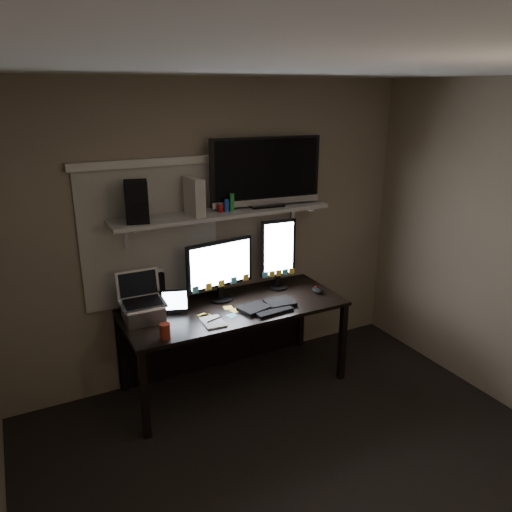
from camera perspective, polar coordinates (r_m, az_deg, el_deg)
floor at (r=3.46m, az=8.70°, el=-25.69°), size 3.60×3.60×0.00m
ceiling at (r=2.50m, az=11.64°, el=20.36°), size 3.60×3.60×0.00m
back_wall at (r=4.23m, az=-4.73°, el=2.60°), size 3.60×0.00×3.60m
window_blinds at (r=4.03m, az=-11.90°, el=2.21°), size 1.10×0.02×1.10m
desk at (r=4.26m, az=-3.17°, el=-7.29°), size 1.80×0.75×0.73m
wall_shelf at (r=4.02m, az=-3.85°, el=4.94°), size 1.80×0.35×0.03m
monitor_landscape at (r=4.10m, az=-4.14°, el=-1.63°), size 0.61×0.14×0.53m
monitor_portrait at (r=4.33m, az=2.53°, el=0.23°), size 0.32×0.09×0.63m
keyboard at (r=4.05m, az=1.30°, el=-5.69°), size 0.49×0.23×0.03m
mouse at (r=4.36m, az=7.04°, el=-3.92°), size 0.08×0.12×0.04m
notepad at (r=3.81m, az=-4.93°, el=-7.53°), size 0.16×0.22×0.01m
tablet at (r=3.97m, az=-9.35°, el=-5.15°), size 0.24×0.16×0.20m
file_sorter at (r=4.10m, az=-12.11°, el=-3.75°), size 0.25×0.16×0.30m
laptop at (r=3.85m, az=-12.86°, el=-4.78°), size 0.33×0.27×0.37m
cup at (r=3.61m, az=-10.35°, el=-8.44°), size 0.08×0.08×0.11m
sticky_notes at (r=3.95m, az=-4.18°, el=-6.56°), size 0.37×0.32×0.00m
tv at (r=4.12m, az=1.12°, el=9.55°), size 0.95×0.25×0.56m
game_console at (r=3.88m, az=-7.06°, el=6.76°), size 0.09×0.25×0.29m
speaker at (r=3.74m, az=-13.49°, el=6.06°), size 0.20×0.23×0.30m
bottles at (r=3.97m, az=-3.41°, el=6.06°), size 0.23×0.08×0.14m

